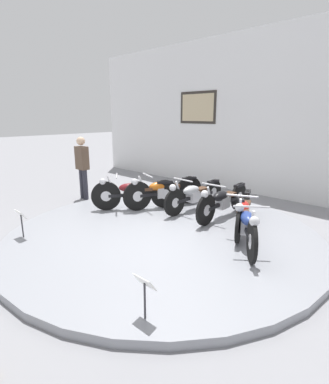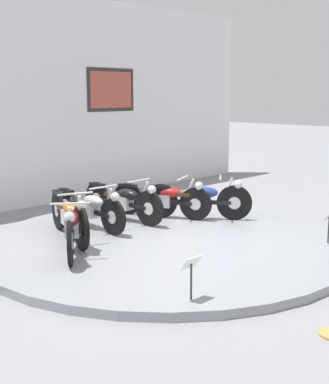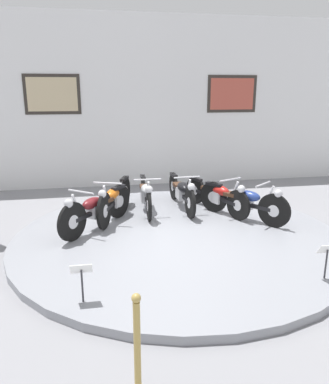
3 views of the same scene
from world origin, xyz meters
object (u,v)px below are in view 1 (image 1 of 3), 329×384
at_px(motorcycle_orange, 163,190).
at_px(motorcycle_red, 243,211).
at_px(motorcycle_maroon, 134,192).
at_px(motorcycle_silver, 194,194).
at_px(info_placard_front_left, 21,218).
at_px(visitor_standing, 82,164).
at_px(motorcycle_blue, 246,223).
at_px(motorcycle_black, 223,200).
at_px(info_placard_front_centre, 145,288).

xyz_separation_m(motorcycle_orange, motorcycle_red, (2.11, -0.00, -0.03)).
bearing_deg(motorcycle_maroon, motorcycle_orange, 57.37).
height_order(motorcycle_silver, motorcycle_red, same).
relative_size(info_placard_front_left, visitor_standing, 0.30).
distance_m(motorcycle_maroon, info_placard_front_left, 2.47).
height_order(motorcycle_blue, info_placard_front_left, motorcycle_blue).
height_order(motorcycle_orange, motorcycle_red, motorcycle_orange).
bearing_deg(motorcycle_silver, motorcycle_black, 0.12).
relative_size(motorcycle_red, info_placard_front_left, 3.56).
height_order(motorcycle_silver, visitor_standing, visitor_standing).
xyz_separation_m(motorcycle_maroon, motorcycle_blue, (2.84, -0.00, -0.01)).
bearing_deg(motorcycle_orange, motorcycle_silver, 26.32).
distance_m(motorcycle_blue, visitor_standing, 4.86).
relative_size(motorcycle_red, motorcycle_blue, 1.13).
height_order(motorcycle_blue, info_placard_front_centre, motorcycle_blue).
height_order(motorcycle_orange, motorcycle_black, motorcycle_orange).
distance_m(motorcycle_orange, motorcycle_silver, 0.74).
relative_size(info_placard_front_centre, visitor_standing, 0.30).
height_order(info_placard_front_centre, visitor_standing, visitor_standing).
bearing_deg(motorcycle_silver, motorcycle_maroon, -138.89).
relative_size(motorcycle_maroon, motorcycle_black, 0.82).
distance_m(motorcycle_blue, info_placard_front_centre, 2.47).
distance_m(motorcycle_orange, motorcycle_blue, 2.54).
bearing_deg(motorcycle_black, motorcycle_blue, -41.21).
relative_size(motorcycle_blue, info_placard_front_left, 3.15).
distance_m(motorcycle_maroon, motorcycle_orange, 0.68).
distance_m(motorcycle_orange, info_placard_front_centre, 4.03).
bearing_deg(visitor_standing, motorcycle_maroon, 2.49).
distance_m(motorcycle_black, visitor_standing, 3.95).
distance_m(motorcycle_black, info_placard_front_centre, 3.58).
relative_size(motorcycle_black, visitor_standing, 1.17).
height_order(motorcycle_silver, motorcycle_blue, motorcycle_blue).
bearing_deg(motorcycle_red, motorcycle_orange, 179.90).
xyz_separation_m(motorcycle_black, motorcycle_red, (0.67, -0.34, -0.01)).
bearing_deg(motorcycle_blue, info_placard_front_left, -140.81).
relative_size(motorcycle_maroon, motorcycle_silver, 0.83).
height_order(motorcycle_orange, info_placard_front_left, motorcycle_orange).
bearing_deg(motorcycle_maroon, motorcycle_black, 26.61).
xyz_separation_m(motorcycle_black, info_placard_front_left, (-1.99, -3.37, -0.01)).
bearing_deg(motorcycle_silver, visitor_standing, -161.94).
bearing_deg(motorcycle_orange, info_placard_front_centre, -48.84).
relative_size(motorcycle_silver, info_placard_front_centre, 3.81).
bearing_deg(motorcycle_maroon, visitor_standing, -177.51).
bearing_deg(info_placard_front_left, motorcycle_black, 59.47).
bearing_deg(info_placard_front_centre, motorcycle_blue, 94.24).
bearing_deg(info_placard_front_left, info_placard_front_centre, 0.00).
distance_m(motorcycle_red, motorcycle_blue, 0.68).
bearing_deg(motorcycle_maroon, motorcycle_silver, 41.11).
height_order(motorcycle_red, info_placard_front_left, motorcycle_red).
bearing_deg(motorcycle_orange, motorcycle_blue, -13.07).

